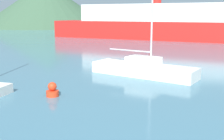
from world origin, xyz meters
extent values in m
cube|color=white|center=(0.35, 18.43, 0.39)|extent=(7.61, 4.56, 0.77)
cube|color=white|center=(0.35, 18.43, 1.05)|extent=(2.57, 2.12, 0.54)
cylinder|color=#BCBCC1|center=(-0.68, 18.83, 1.67)|extent=(3.13, 1.30, 0.10)
cube|color=red|center=(-0.71, 47.79, 1.50)|extent=(37.65, 13.84, 2.99)
cube|color=silver|center=(-0.71, 47.79, 4.43)|extent=(26.55, 10.58, 2.88)
cylinder|color=red|center=(-3.70, 12.42, 0.15)|extent=(0.65, 0.65, 0.29)
sphere|color=red|center=(-3.70, 12.42, 0.52)|extent=(0.46, 0.46, 0.46)
cone|color=#38563D|center=(-40.03, 89.06, 7.40)|extent=(43.33, 43.33, 14.80)
cone|color=#476B42|center=(-0.70, 92.41, 3.08)|extent=(41.49, 41.49, 6.16)
camera|label=1|loc=(2.32, -0.60, 4.18)|focal=45.00mm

